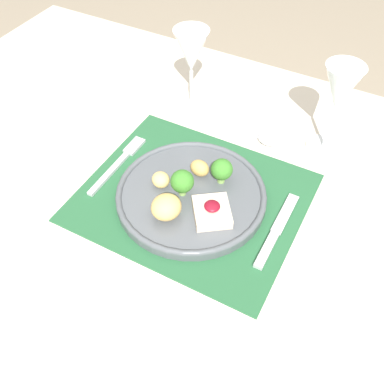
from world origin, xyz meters
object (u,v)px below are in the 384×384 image
Objects in this scene: wine_glass_near at (339,92)px; dinner_plate at (192,194)px; fork at (121,161)px; spoon at (264,137)px; wine_glass_far at (191,55)px; knife at (275,234)px.

dinner_plate is at bearing -123.65° from wine_glass_near.
fork is (-0.18, 0.02, -0.01)m from dinner_plate.
wine_glass_far reaches higher than spoon.
dinner_plate is at bearing -61.66° from wine_glass_far.
fork is 0.92× the size of wine_glass_far.
dinner_plate reaches higher than fork.
wine_glass_far reaches higher than dinner_plate.
wine_glass_near is at bearing 18.69° from spoon.
knife is (0.35, -0.03, 0.00)m from fork.
fork is 0.31m from spoon.
spoon is 0.23m from wine_glass_far.
wine_glass_near is 1.01× the size of wine_glass_far.
spoon is (0.05, 0.23, -0.01)m from dinner_plate.
wine_glass_near reaches higher than dinner_plate.
dinner_plate is 0.31m from wine_glass_far.
spoon reaches higher than fork.
dinner_plate is 0.34m from wine_glass_near.
knife is at bearing -61.02° from spoon.
spoon is at bearing 118.71° from knife.
fork is 1.00× the size of knife.
wine_glass_far is (-0.30, 0.25, 0.14)m from knife.
wine_glass_near is 0.31m from wine_glass_far.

